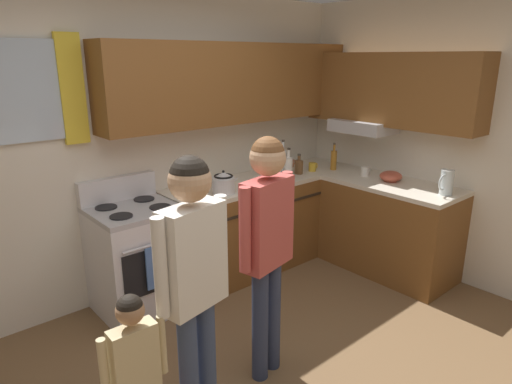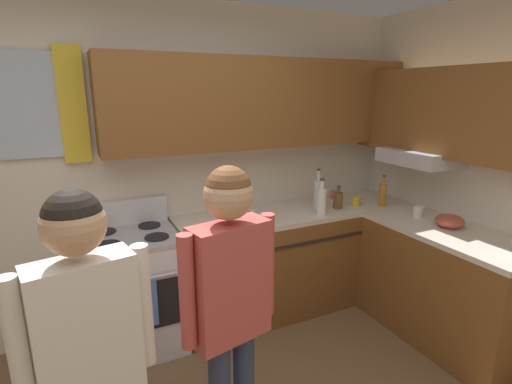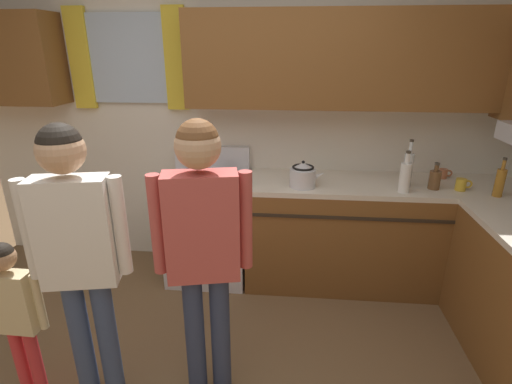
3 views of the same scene
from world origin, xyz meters
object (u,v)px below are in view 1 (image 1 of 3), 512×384
object	(u,v)px
bottle_tall_clear	(283,163)
mixing_bowl	(391,177)
mug_ceramic_white	(365,171)
small_child	(135,365)
mug_mustard_yellow	(313,167)
bottle_oil_amber	(334,160)
adult_holding_child	(194,268)
bottle_milk_white	(288,168)
cup_terracotta	(291,163)
water_pitcher	(446,182)
bottle_squat_brown	(299,166)
stove_oven	(137,257)
adult_in_plaid	(267,232)
stovetop_kettle	(224,183)

from	to	relation	value
bottle_tall_clear	mixing_bowl	xyz separation A→B (m)	(0.65, -0.81, -0.09)
mug_ceramic_white	small_child	size ratio (longest dim) A/B	0.12
mug_mustard_yellow	mixing_bowl	world-z (taller)	mixing_bowl
bottle_oil_amber	small_child	world-z (taller)	bottle_oil_amber
adult_holding_child	mixing_bowl	bearing A→B (deg)	10.89
bottle_milk_white	mug_mustard_yellow	xyz separation A→B (m)	(0.44, 0.08, -0.07)
mixing_bowl	small_child	bearing A→B (deg)	-169.63
cup_terracotta	water_pitcher	bearing A→B (deg)	-80.52
bottle_milk_white	bottle_squat_brown	bearing A→B (deg)	21.04
stove_oven	bottle_tall_clear	bearing A→B (deg)	-2.91
water_pitcher	bottle_milk_white	bearing A→B (deg)	118.67
bottle_tall_clear	mug_ceramic_white	world-z (taller)	bottle_tall_clear
adult_holding_child	small_child	distance (m)	0.54
bottle_squat_brown	bottle_milk_white	bearing A→B (deg)	-158.96
bottle_tall_clear	mug_ceramic_white	bearing A→B (deg)	-39.76
bottle_oil_amber	water_pitcher	distance (m)	1.22
adult_holding_child	cup_terracotta	bearing A→B (deg)	34.20
bottle_tall_clear	bottle_milk_white	world-z (taller)	bottle_tall_clear
adult_holding_child	stove_oven	bearing A→B (deg)	76.29
small_child	adult_in_plaid	bearing A→B (deg)	8.37
bottle_milk_white	water_pitcher	bearing A→B (deg)	-61.33
bottle_milk_white	mug_mustard_yellow	world-z (taller)	bottle_milk_white
bottle_tall_clear	mug_mustard_yellow	distance (m)	0.40
bottle_squat_brown	mug_mustard_yellow	world-z (taller)	bottle_squat_brown
water_pitcher	bottle_squat_brown	bearing A→B (deg)	107.91
stove_oven	cup_terracotta	bearing A→B (deg)	4.65
adult_holding_child	stovetop_kettle	bearing A→B (deg)	47.65
stove_oven	cup_terracotta	world-z (taller)	stove_oven
mug_mustard_yellow	adult_holding_child	distance (m)	2.63
adult_in_plaid	small_child	world-z (taller)	adult_in_plaid
adult_holding_child	adult_in_plaid	world-z (taller)	adult_in_plaid
bottle_oil_amber	mug_mustard_yellow	xyz separation A→B (m)	(-0.21, 0.10, -0.06)
bottle_squat_brown	mug_ceramic_white	xyz separation A→B (m)	(0.44, -0.50, -0.03)
mixing_bowl	small_child	size ratio (longest dim) A/B	0.21
stove_oven	bottle_oil_amber	size ratio (longest dim) A/B	3.85
mug_mustard_yellow	stove_oven	bearing A→B (deg)	176.26
cup_terracotta	bottle_tall_clear	bearing A→B (deg)	-146.56
bottle_oil_amber	water_pitcher	size ratio (longest dim) A/B	1.30
mug_ceramic_white	adult_in_plaid	xyz separation A→B (m)	(-1.95, -0.68, 0.06)
mixing_bowl	water_pitcher	bearing A→B (deg)	-92.52
mixing_bowl	stove_oven	bearing A→B (deg)	158.13
bottle_tall_clear	cup_terracotta	distance (m)	0.44
bottle_milk_white	stovetop_kettle	bearing A→B (deg)	175.79
cup_terracotta	mug_mustard_yellow	world-z (taller)	mug_mustard_yellow
mug_ceramic_white	small_child	bearing A→B (deg)	-164.34
mug_ceramic_white	bottle_oil_amber	bearing A→B (deg)	95.85
bottle_milk_white	mug_ceramic_white	distance (m)	0.80
bottle_tall_clear	water_pitcher	xyz separation A→B (m)	(0.63, -1.37, -0.03)
bottle_milk_white	mug_mustard_yellow	size ratio (longest dim) A/B	2.60
bottle_tall_clear	stovetop_kettle	distance (m)	0.79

